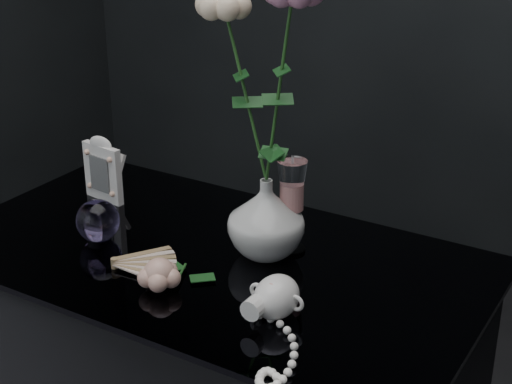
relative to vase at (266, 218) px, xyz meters
The scene contains 8 objects.
vase is the anchor object (origin of this frame).
wine_glass 0.05m from the vase, 48.13° to the left, with size 0.06×0.06×0.19m, color white, non-canonical shape.
picture_frame 0.44m from the vase, behind, with size 0.11×0.09×0.15m, color white, non-canonical shape.
paperweight 0.34m from the vase, 158.59° to the right, with size 0.09×0.09×0.09m, color #9F83D6, non-canonical shape.
paper_fan 0.29m from the vase, 137.70° to the right, with size 0.23×0.18×0.02m, color beige, non-canonical shape.
loose_rose 0.23m from the vase, 114.60° to the right, with size 0.13×0.17×0.06m, color #DDA38E, non-canonical shape.
pearl_jar 0.22m from the vase, 55.05° to the right, with size 0.25×0.26×0.08m, color white, non-canonical shape.
roses 0.28m from the vase, behind, with size 0.23×0.11×0.44m.
Camera 1 is at (0.76, -1.05, 1.47)m, focal length 55.00 mm.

